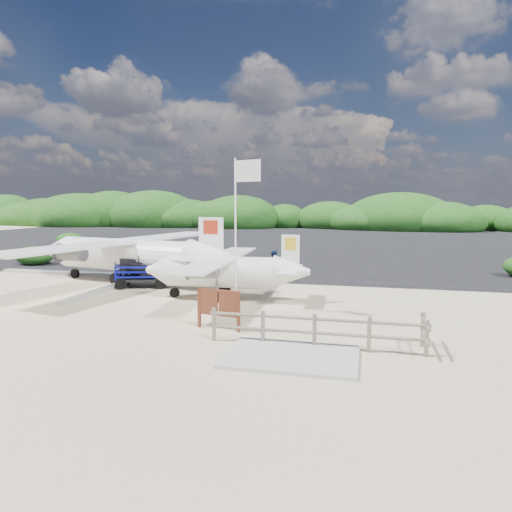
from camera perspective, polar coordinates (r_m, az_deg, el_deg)
The scene contains 13 objects.
ground at distance 19.51m, azimuth -8.84°, elevation -5.54°, with size 160.00×160.00×0.00m, color beige.
asphalt_apron at distance 48.33m, azimuth 4.93°, elevation 1.84°, with size 90.00×50.00×0.04m, color #B2B2B2, non-canonical shape.
lagoon at distance 25.48m, azimuth -26.54°, elevation -3.28°, with size 9.00×7.00×0.40m, color #B2B2B2, non-canonical shape.
walkway_pad at distance 12.44m, azimuth 4.41°, elevation -12.64°, with size 3.50×2.50×0.10m, color #B2B2B2, non-canonical shape.
vegetation_band at distance 73.07m, azimuth 7.96°, elevation 3.46°, with size 124.00×8.00×4.40m, color #B2B2B2, non-canonical shape.
fence at distance 13.31m, azimuth 7.29°, elevation -11.36°, with size 6.40×2.00×1.10m, color #B2B2B2, non-canonical shape.
baggage_cart at distance 22.96m, azimuth -13.89°, elevation -3.80°, with size 2.64×1.51×1.32m, color #0B10A5, non-canonical shape.
flagpole at distance 17.21m, azimuth -2.52°, elevation -7.12°, with size 1.14×0.48×5.70m, color white, non-canonical shape.
signboard at distance 15.09m, azimuth -4.70°, elevation -9.14°, with size 1.65×0.16×1.36m, color brown, non-canonical shape.
crew_a at distance 23.89m, azimuth -7.01°, elevation -1.40°, with size 0.55×0.36×1.51m, color #132248.
crew_b at distance 24.00m, azimuth 2.19°, elevation -1.19°, with size 0.79×0.61×1.62m, color #132248.
aircraft_large at distance 42.29m, azimuth 21.98°, elevation 0.67°, with size 14.56×14.56×4.37m, color #B2B2B2, non-canonical shape.
aircraft_small at distance 50.52m, azimuth -8.61°, elevation 2.00°, with size 7.42×7.42×2.67m, color #B2B2B2, non-canonical shape.
Camera 1 is at (7.38, -17.58, 4.13)m, focal length 32.00 mm.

